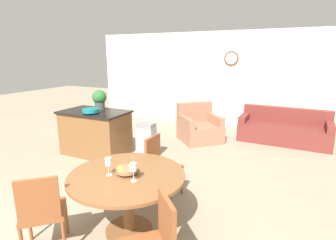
% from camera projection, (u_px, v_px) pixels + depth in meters
% --- Properties ---
extents(wall_back, '(8.00, 0.09, 2.70)m').
position_uv_depth(wall_back, '(220.00, 79.00, 7.58)').
color(wall_back, beige).
rests_on(wall_back, ground_plane).
extents(dining_table, '(1.31, 1.31, 0.74)m').
position_uv_depth(dining_table, '(127.00, 187.00, 2.97)').
color(dining_table, brown).
rests_on(dining_table, ground_plane).
extents(dining_chair_near_left, '(0.59, 0.59, 0.90)m').
position_uv_depth(dining_chair_near_left, '(42.00, 210.00, 2.66)').
color(dining_chair_near_left, brown).
rests_on(dining_chair_near_left, ground_plane).
extents(dining_chair_far_side, '(0.44, 0.44, 0.90)m').
position_uv_depth(dining_chair_far_side, '(160.00, 164.00, 3.78)').
color(dining_chair_far_side, brown).
rests_on(dining_chair_far_side, ground_plane).
extents(fruit_bowl, '(0.24, 0.24, 0.09)m').
position_uv_depth(fruit_bowl, '(127.00, 170.00, 2.92)').
color(fruit_bowl, olive).
rests_on(fruit_bowl, dining_table).
extents(wine_glass_left, '(0.07, 0.07, 0.20)m').
position_uv_depth(wine_glass_left, '(108.00, 162.00, 2.86)').
color(wine_glass_left, silver).
rests_on(wine_glass_left, dining_table).
extents(wine_glass_right, '(0.07, 0.07, 0.20)m').
position_uv_depth(wine_glass_right, '(133.00, 168.00, 2.73)').
color(wine_glass_right, silver).
rests_on(wine_glass_right, dining_table).
extents(kitchen_island, '(1.38, 0.83, 0.92)m').
position_uv_depth(kitchen_island, '(96.00, 132.00, 5.48)').
color(kitchen_island, brown).
rests_on(kitchen_island, ground_plane).
extents(teal_bowl, '(0.33, 0.33, 0.09)m').
position_uv_depth(teal_bowl, '(91.00, 111.00, 5.14)').
color(teal_bowl, '#147A7F').
rests_on(teal_bowl, kitchen_island).
extents(potted_plant, '(0.30, 0.30, 0.41)m').
position_uv_depth(potted_plant, '(99.00, 99.00, 5.49)').
color(potted_plant, '#4C4C51').
rests_on(potted_plant, kitchen_island).
extents(trash_bin, '(0.36, 0.24, 0.74)m').
position_uv_depth(trash_bin, '(146.00, 141.00, 5.20)').
color(trash_bin, '#9E9EA3').
rests_on(trash_bin, ground_plane).
extents(couch, '(2.06, 0.96, 0.78)m').
position_uv_depth(couch, '(284.00, 130.00, 6.29)').
color(couch, maroon).
rests_on(couch, ground_plane).
extents(armchair, '(1.26, 1.26, 0.89)m').
position_uv_depth(armchair, '(199.00, 128.00, 6.39)').
color(armchair, '#A87056').
rests_on(armchair, ground_plane).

